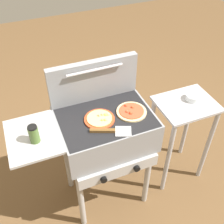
# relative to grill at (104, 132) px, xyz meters

# --- Properties ---
(ground_plane) EXTENTS (8.00, 8.00, 0.00)m
(ground_plane) POSITION_rel_grill_xyz_m (0.01, 0.00, -0.76)
(ground_plane) COLOR brown
(grill) EXTENTS (0.96, 0.53, 0.90)m
(grill) POSITION_rel_grill_xyz_m (0.00, 0.00, 0.00)
(grill) COLOR gray
(grill) RESTS_ON ground_plane
(grill_lid_open) EXTENTS (0.63, 0.08, 0.30)m
(grill_lid_open) POSITION_rel_grill_xyz_m (0.01, 0.22, 0.30)
(grill_lid_open) COLOR gray
(grill_lid_open) RESTS_ON grill
(pizza_cheese) EXTENTS (0.20, 0.20, 0.03)m
(pizza_cheese) POSITION_rel_grill_xyz_m (-0.03, -0.02, 0.15)
(pizza_cheese) COLOR #C64723
(pizza_cheese) RESTS_ON grill
(pizza_pepperoni) EXTENTS (0.20, 0.20, 0.03)m
(pizza_pepperoni) POSITION_rel_grill_xyz_m (0.19, -0.03, 0.15)
(pizza_pepperoni) COLOR beige
(pizza_pepperoni) RESTS_ON grill
(sauce_jar) EXTENTS (0.06, 0.06, 0.12)m
(sauce_jar) POSITION_rel_grill_xyz_m (-0.46, -0.05, 0.20)
(sauce_jar) COLOR #4C6B2D
(sauce_jar) RESTS_ON grill
(spatula) EXTENTS (0.26, 0.15, 0.02)m
(spatula) POSITION_rel_grill_xyz_m (-0.00, -0.15, 0.15)
(spatula) COLOR #B7BABF
(spatula) RESTS_ON grill
(prep_table) EXTENTS (0.44, 0.36, 0.81)m
(prep_table) POSITION_rel_grill_xyz_m (0.67, 0.00, -0.19)
(prep_table) COLOR #B2B2B7
(prep_table) RESTS_ON ground_plane
(topping_bowl_near) EXTENTS (0.11, 0.11, 0.04)m
(topping_bowl_near) POSITION_rel_grill_xyz_m (0.74, 0.02, 0.07)
(topping_bowl_near) COLOR silver
(topping_bowl_near) RESTS_ON prep_table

